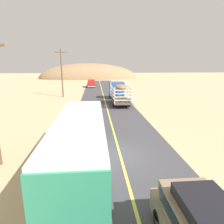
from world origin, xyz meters
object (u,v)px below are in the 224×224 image
Objects in this scene: car_far at (91,83)px; bus at (81,145)px; power_pole_mid at (62,72)px; livestock_truck at (118,90)px.

bus is at bearing -89.91° from car_far.
bus is 1.17× the size of power_pole_mid.
bus reaches higher than car_far.
power_pole_mid reaches higher than livestock_truck.
livestock_truck reaches higher than car_far.
power_pole_mid is at bearing 154.12° from livestock_truck.
car_far is 16.41m from power_pole_mid.
livestock_truck is 11.09m from power_pole_mid.
livestock_truck is 20.48m from car_far.
car_far is (-4.66, 19.93, -0.70)m from livestock_truck.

